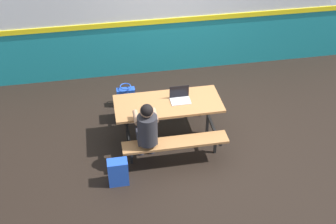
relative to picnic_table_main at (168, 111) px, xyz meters
name	(u,v)px	position (x,y,z in m)	size (l,w,h in m)	color
ground_plane	(195,135)	(0.48, 0.00, -0.58)	(10.00, 10.00, 0.02)	black
accent_backdrop	(172,14)	(0.48, 2.24, 0.67)	(8.00, 0.14, 2.60)	teal
picnic_table_main	(168,111)	(0.00, 0.00, 0.00)	(1.74, 1.56, 0.74)	#9E6B3D
student_nearer	(147,129)	(-0.42, -0.56, 0.13)	(0.36, 0.53, 1.21)	#2D2D38
laptop_silver	(180,98)	(0.20, 0.04, 0.21)	(0.32, 0.22, 0.22)	silver
backpack_dark	(118,172)	(-0.92, -0.90, -0.36)	(0.30, 0.22, 0.44)	#1E47B2
tote_bag_bright	(126,96)	(-0.60, 1.09, -0.38)	(0.34, 0.21, 0.43)	#1E47B2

